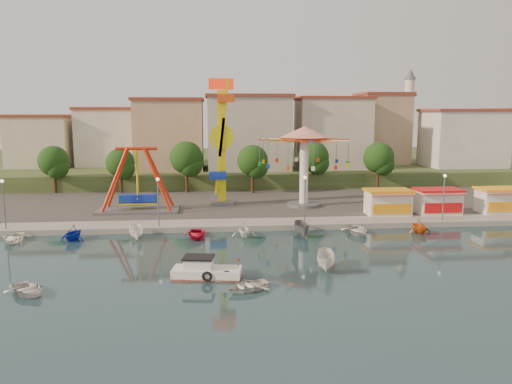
{
  "coord_description": "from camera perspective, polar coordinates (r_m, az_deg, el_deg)",
  "views": [
    {
      "loc": [
        -2.29,
        -40.61,
        12.8
      ],
      "look_at": [
        2.67,
        14.0,
        4.0
      ],
      "focal_mm": 35.0,
      "sensor_mm": 36.0,
      "label": 1
    }
  ],
  "objects": [
    {
      "name": "tree_0",
      "position": [
        81.45,
        -22.13,
        3.28
      ],
      "size": [
        4.6,
        4.6,
        7.19
      ],
      "color": "#382314",
      "rests_on": "quay_deck"
    },
    {
      "name": "building_6",
      "position": [
        100.79,
        22.39,
        6.38
      ],
      "size": [
        8.23,
        8.98,
        12.36
      ],
      "primitive_type": "cube",
      "color": "silver",
      "rests_on": "hill_terrace"
    },
    {
      "name": "moored_boat_4",
      "position": [
        51.93,
        -1.39,
        -4.28
      ],
      "size": [
        2.58,
        2.97,
        1.54
      ],
      "primitive_type": "imported",
      "rotation": [
        0.0,
        0.0,
        0.02
      ],
      "color": "white",
      "rests_on": "ground"
    },
    {
      "name": "moored_boat_3",
      "position": [
        51.94,
        -6.82,
        -4.78
      ],
      "size": [
        2.83,
        3.86,
        0.77
      ],
      "primitive_type": "imported",
      "rotation": [
        0.0,
        0.0,
        0.04
      ],
      "color": "red",
      "rests_on": "ground"
    },
    {
      "name": "kamikaze_tower",
      "position": [
        65.7,
        -3.89,
        5.44
      ],
      "size": [
        3.29,
        3.1,
        16.5
      ],
      "color": "#59595E",
      "rests_on": "quay_deck"
    },
    {
      "name": "pirate_ship_ride",
      "position": [
        63.33,
        -13.39,
        1.24
      ],
      "size": [
        10.0,
        5.0,
        8.0
      ],
      "color": "#59595E",
      "rests_on": "quay_deck"
    },
    {
      "name": "quay_deck",
      "position": [
        103.39,
        -3.89,
        2.15
      ],
      "size": [
        200.0,
        100.0,
        0.6
      ],
      "primitive_type": "cube",
      "color": "#9E998E",
      "rests_on": "ground"
    },
    {
      "name": "booth_left",
      "position": [
        61.78,
        14.84,
        -1.11
      ],
      "size": [
        5.4,
        3.78,
        3.08
      ],
      "color": "white",
      "rests_on": "quay_deck"
    },
    {
      "name": "booth_right",
      "position": [
        67.88,
        26.06,
        -0.84
      ],
      "size": [
        5.4,
        3.78,
        3.08
      ],
      "color": "white",
      "rests_on": "quay_deck"
    },
    {
      "name": "moored_boat_0",
      "position": [
        55.55,
        -25.99,
        -4.72
      ],
      "size": [
        3.17,
        4.16,
        0.81
      ],
      "primitive_type": "imported",
      "rotation": [
        0.0,
        0.0,
        0.1
      ],
      "color": "white",
      "rests_on": "ground"
    },
    {
      "name": "moored_boat_6",
      "position": [
        54.15,
        11.55,
        -4.28
      ],
      "size": [
        3.1,
        4.23,
        0.85
      ],
      "primitive_type": "imported",
      "rotation": [
        0.0,
        0.0,
        0.04
      ],
      "color": "silver",
      "rests_on": "ground"
    },
    {
      "name": "building_2",
      "position": [
        92.85,
        -8.89,
        6.42
      ],
      "size": [
        11.95,
        9.28,
        11.23
      ],
      "primitive_type": "cube",
      "color": "tan",
      "rests_on": "hill_terrace"
    },
    {
      "name": "tree_2",
      "position": [
        76.81,
        -7.96,
        3.89
      ],
      "size": [
        5.02,
        5.02,
        7.85
      ],
      "color": "#382314",
      "rests_on": "quay_deck"
    },
    {
      "name": "building_5",
      "position": [
        97.41,
        15.75,
        6.31
      ],
      "size": [
        12.77,
        10.96,
        11.21
      ],
      "primitive_type": "cube",
      "color": "tan",
      "rests_on": "hill_terrace"
    },
    {
      "name": "booth_mid",
      "position": [
        64.17,
        20.07,
        -0.98
      ],
      "size": [
        5.4,
        3.78,
        3.08
      ],
      "color": "white",
      "rests_on": "quay_deck"
    },
    {
      "name": "wave_swinger",
      "position": [
        64.87,
        5.54,
        5.0
      ],
      "size": [
        11.6,
        11.6,
        10.4
      ],
      "color": "#59595E",
      "rests_on": "quay_deck"
    },
    {
      "name": "skiff",
      "position": [
        41.63,
        8.02,
        -7.78
      ],
      "size": [
        2.34,
        4.19,
        1.53
      ],
      "primitive_type": "imported",
      "rotation": [
        0.0,
        0.0,
        -0.23
      ],
      "color": "silver",
      "rests_on": "ground"
    },
    {
      "name": "rowboat_b",
      "position": [
        36.82,
        -0.96,
        -10.65
      ],
      "size": [
        4.07,
        3.66,
        0.69
      ],
      "primitive_type": "imported",
      "rotation": [
        0.0,
        0.0,
        -1.09
      ],
      "color": "silver",
      "rests_on": "ground"
    },
    {
      "name": "moored_boat_5",
      "position": [
        52.69,
        5.28,
        -4.18
      ],
      "size": [
        1.41,
        3.73,
        1.44
      ],
      "primitive_type": "imported",
      "rotation": [
        0.0,
        0.0,
        -0.0
      ],
      "color": "slate",
      "rests_on": "ground"
    },
    {
      "name": "lamp_post_3",
      "position": [
        60.49,
        20.65,
        -0.7
      ],
      "size": [
        0.14,
        0.14,
        5.0
      ],
      "primitive_type": "cylinder",
      "color": "#59595E",
      "rests_on": "quay_deck"
    },
    {
      "name": "ground",
      "position": [
        42.64,
        -1.89,
        -8.36
      ],
      "size": [
        200.0,
        200.0,
        0.0
      ],
      "primitive_type": "plane",
      "color": "#122C33",
      "rests_on": "ground"
    },
    {
      "name": "lamp_post_0",
      "position": [
        58.64,
        -26.84,
        -1.4
      ],
      "size": [
        0.14,
        0.14,
        5.0
      ],
      "primitive_type": "cylinder",
      "color": "#59595E",
      "rests_on": "quay_deck"
    },
    {
      "name": "moored_boat_7",
      "position": [
        56.38,
        18.16,
        -3.69
      ],
      "size": [
        2.8,
        3.13,
        1.48
      ],
      "primitive_type": "imported",
      "rotation": [
        0.0,
        0.0,
        0.14
      ],
      "color": "#D15912",
      "rests_on": "ground"
    },
    {
      "name": "building_0",
      "position": [
        92.16,
        -25.04,
        5.86
      ],
      "size": [
        9.26,
        9.53,
        11.87
      ],
      "primitive_type": "cube",
      "color": "beige",
      "rests_on": "hill_terrace"
    },
    {
      "name": "tree_4",
      "position": [
        79.96,
        6.6,
        4.0
      ],
      "size": [
        4.86,
        4.86,
        7.6
      ],
      "color": "#382314",
      "rests_on": "quay_deck"
    },
    {
      "name": "rowboat_a",
      "position": [
        39.54,
        -24.64,
        -10.07
      ],
      "size": [
        4.24,
        4.34,
        0.73
      ],
      "primitive_type": "imported",
      "rotation": [
        0.0,
        0.0,
        0.72
      ],
      "color": "silver",
      "rests_on": "ground"
    },
    {
      "name": "lamp_post_2",
      "position": [
        55.44,
        5.59,
        -1.0
      ],
      "size": [
        0.14,
        0.14,
        5.0
      ],
      "primitive_type": "cylinder",
      "color": "#59595E",
      "rests_on": "quay_deck"
    },
    {
      "name": "moored_boat_1",
      "position": [
        53.67,
        -20.2,
        -4.4
      ],
      "size": [
        3.3,
        3.57,
        1.55
      ],
      "primitive_type": "imported",
      "rotation": [
        0.0,
        0.0,
        -0.3
      ],
      "color": "#142CB6",
      "rests_on": "ground"
    },
    {
      "name": "moored_boat_2",
      "position": [
        52.4,
        -13.53,
        -4.47
      ],
      "size": [
        2.19,
        3.94,
        1.44
      ],
      "primitive_type": "imported",
      "rotation": [
        0.0,
        0.0,
        0.22
      ],
      "color": "white",
      "rests_on": "ground"
    },
    {
      "name": "hill_terrace",
      "position": [
        108.22,
        -3.96,
        3.1
      ],
      "size": [
        200.0,
        60.0,
        3.0
      ],
      "primitive_type": "cube",
      "color": "#384C26",
      "rests_on": "ground"
    },
    {
      "name": "building_4",
      "position": [
        95.38,
        7.8,
        5.92
      ],
      "size": [
        10.75,
        9.23,
        9.24
      ],
      "primitive_type": "cube",
      "color": "beige",
      "rests_on": "hill_terrace"
    },
    {
      "name": "tree_3",
      "position": [
        75.58,
        -0.4,
        3.62
      ],
      "size": [
        4.68,
        4.68,
        7.32
      ],
      "color": "#382314",
      "rests_on": "quay_deck"
    },
    {
      "name": "tree_1",
      "position": [
        78.43,
        -15.26,
        3.23
      ],
      "size": [
        4.35,
        4.35,
        6.8
      ],
      "color": "#382314",
      "rests_on": "quay_deck"
    },
    {
      "name": "building_1",
      "position": [
        94.1,
        -16.93,
        5.38
      ],
      "size": [
        12.33,
        9.01,
        8.63
      ],
      "primitive_type": "cube",
      "color": "silver",
      "rests_on": "hill_terrace"
    },
    {
      "name": "building_7",
      "position": [
        111.02,
        26.63,
        5.36
      ],
      "size": [
        11.59,
        10.93,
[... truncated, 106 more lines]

